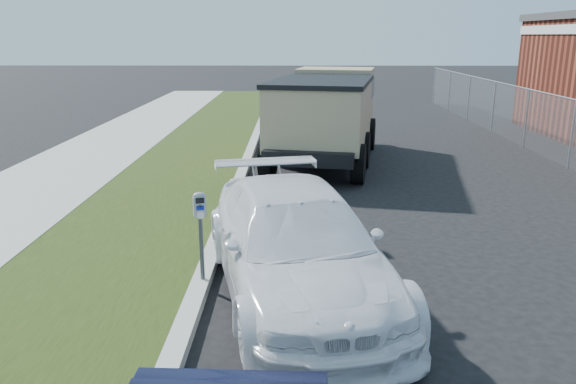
{
  "coord_description": "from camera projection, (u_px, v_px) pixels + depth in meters",
  "views": [
    {
      "loc": [
        -1.32,
        -7.61,
        3.41
      ],
      "look_at": [
        -1.4,
        1.0,
        1.0
      ],
      "focal_mm": 35.0,
      "sensor_mm": 36.0,
      "label": 1
    }
  ],
  "objects": [
    {
      "name": "dump_truck",
      "position": [
        327.0,
        111.0,
        15.61
      ],
      "size": [
        3.47,
        6.55,
        2.44
      ],
      "rotation": [
        0.0,
        0.0,
        -0.19
      ],
      "color": "black",
      "rests_on": "ground"
    },
    {
      "name": "ground",
      "position": [
        383.0,
        276.0,
        8.24
      ],
      "size": [
        120.0,
        120.0,
        0.0
      ],
      "primitive_type": "plane",
      "color": "black",
      "rests_on": "ground"
    },
    {
      "name": "parking_meter",
      "position": [
        200.0,
        217.0,
        7.55
      ],
      "size": [
        0.2,
        0.16,
        1.28
      ],
      "rotation": [
        0.0,
        0.0,
        0.27
      ],
      "color": "#3F4247",
      "rests_on": "ground"
    },
    {
      "name": "white_wagon",
      "position": [
        297.0,
        243.0,
        7.51
      ],
      "size": [
        3.08,
        5.31,
        1.45
      ],
      "primitive_type": "imported",
      "rotation": [
        0.0,
        0.0,
        0.22
      ],
      "color": "white",
      "rests_on": "ground"
    },
    {
      "name": "streetside",
      "position": [
        60.0,
        226.0,
        10.19
      ],
      "size": [
        6.12,
        50.0,
        0.15
      ],
      "color": "gray",
      "rests_on": "ground"
    },
    {
      "name": "chainlink_fence",
      "position": [
        574.0,
        121.0,
        14.58
      ],
      "size": [
        0.06,
        30.06,
        30.0
      ],
      "color": "slate",
      "rests_on": "ground"
    }
  ]
}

